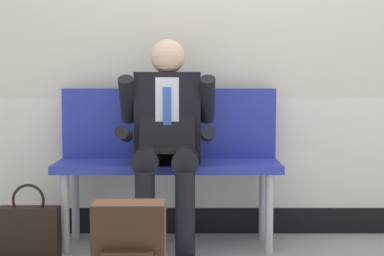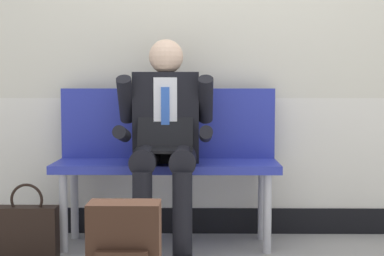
% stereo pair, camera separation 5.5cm
% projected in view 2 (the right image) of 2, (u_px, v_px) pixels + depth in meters
% --- Properties ---
extents(bench_with_person, '(1.37, 0.42, 0.98)m').
position_uv_depth(bench_with_person, '(167.00, 151.00, 3.58)').
color(bench_with_person, '#28339E').
rests_on(bench_with_person, ground).
extents(person_seated, '(0.57, 0.70, 1.28)m').
position_uv_depth(person_seated, '(165.00, 137.00, 3.37)').
color(person_seated, black).
rests_on(person_seated, ground).
extents(handbag, '(0.35, 0.11, 0.44)m').
position_uv_depth(handbag, '(27.00, 231.00, 3.27)').
color(handbag, black).
rests_on(handbag, ground).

